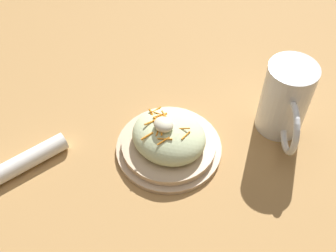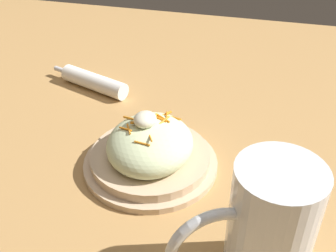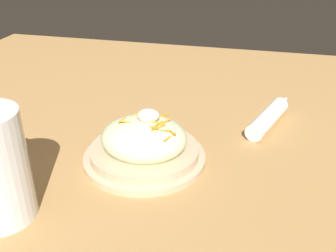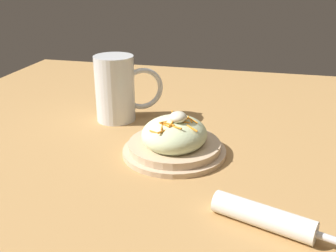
{
  "view_description": "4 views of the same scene",
  "coord_description": "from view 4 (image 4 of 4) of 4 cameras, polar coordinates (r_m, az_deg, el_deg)",
  "views": [
    {
      "loc": [
        -0.27,
        0.43,
        0.69
      ],
      "look_at": [
        0.01,
        0.0,
        0.08
      ],
      "focal_mm": 45.01,
      "sensor_mm": 36.0,
      "label": 1
    },
    {
      "loc": [
        -0.47,
        -0.15,
        0.43
      ],
      "look_at": [
        0.05,
        -0.02,
        0.05
      ],
      "focal_mm": 43.98,
      "sensor_mm": 36.0,
      "label": 2
    },
    {
      "loc": [
        0.19,
        -0.55,
        0.37
      ],
      "look_at": [
        0.05,
        -0.0,
        0.07
      ],
      "focal_mm": 41.44,
      "sensor_mm": 36.0,
      "label": 3
    },
    {
      "loc": [
        0.73,
        0.16,
        0.37
      ],
      "look_at": [
        0.05,
        -0.0,
        0.08
      ],
      "focal_mm": 42.13,
      "sensor_mm": 36.0,
      "label": 4
    }
  ],
  "objects": [
    {
      "name": "napkin_roll",
      "position": [
        0.62,
        13.71,
        -12.62
      ],
      "size": [
        0.08,
        0.19,
        0.04
      ],
      "color": "white",
      "rests_on": "ground_plane"
    },
    {
      "name": "salad_plate",
      "position": [
        0.81,
        1.02,
        -2.04
      ],
      "size": [
        0.21,
        0.21,
        0.1
      ],
      "color": "#D1B28E",
      "rests_on": "ground_plane"
    },
    {
      "name": "ground_plane",
      "position": [
        0.83,
        1.07,
        -3.68
      ],
      "size": [
        1.43,
        1.43,
        0.0
      ],
      "primitive_type": "plane",
      "color": "#B2844C"
    },
    {
      "name": "beer_mug",
      "position": [
        0.99,
        -7.43,
        4.95
      ],
      "size": [
        0.12,
        0.16,
        0.16
      ],
      "color": "white",
      "rests_on": "ground_plane"
    }
  ]
}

